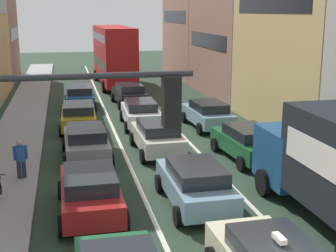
% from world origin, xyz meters
% --- Properties ---
extents(sidewalk_left, '(2.60, 64.00, 0.14)m').
position_xyz_m(sidewalk_left, '(-6.70, 20.00, 0.07)').
color(sidewalk_left, '#969696').
rests_on(sidewalk_left, ground).
extents(lane_stripe_left, '(0.16, 60.00, 0.01)m').
position_xyz_m(lane_stripe_left, '(-1.70, 20.00, 0.01)').
color(lane_stripe_left, silver).
rests_on(lane_stripe_left, ground).
extents(lane_stripe_right, '(0.16, 60.00, 0.01)m').
position_xyz_m(lane_stripe_right, '(1.70, 20.00, 0.01)').
color(lane_stripe_right, silver).
rests_on(lane_stripe_right, ground).
extents(building_row_right, '(7.20, 43.90, 13.21)m').
position_xyz_m(building_row_right, '(9.90, 20.54, 5.77)').
color(building_row_right, '#936B5B').
rests_on(building_row_right, ground).
extents(traffic_light_pole, '(3.58, 0.38, 5.50)m').
position_xyz_m(traffic_light_pole, '(-4.45, 0.12, 3.82)').
color(traffic_light_pole, '#2D2D33').
rests_on(traffic_light_pole, ground).
extents(sedan_centre_lane_second, '(2.06, 4.30, 1.49)m').
position_xyz_m(sedan_centre_lane_second, '(-0.13, 7.15, 0.80)').
color(sedan_centre_lane_second, '#759EB7').
rests_on(sedan_centre_lane_second, ground).
extents(wagon_left_lane_second, '(2.08, 4.31, 1.49)m').
position_xyz_m(wagon_left_lane_second, '(-3.59, 7.19, 0.80)').
color(wagon_left_lane_second, '#A51E1E').
rests_on(wagon_left_lane_second, ground).
extents(hatchback_centre_lane_third, '(2.11, 4.32, 1.49)m').
position_xyz_m(hatchback_centre_lane_third, '(-0.19, 13.46, 0.80)').
color(hatchback_centre_lane_third, beige).
rests_on(hatchback_centre_lane_third, ground).
extents(sedan_left_lane_third, '(2.12, 4.33, 1.49)m').
position_xyz_m(sedan_left_lane_third, '(-3.42, 13.15, 0.80)').
color(sedan_left_lane_third, gray).
rests_on(sedan_left_lane_third, ground).
extents(coupe_centre_lane_fourth, '(2.17, 4.35, 1.49)m').
position_xyz_m(coupe_centre_lane_fourth, '(-0.12, 18.79, 0.80)').
color(coupe_centre_lane_fourth, silver).
rests_on(coupe_centre_lane_fourth, ground).
extents(sedan_left_lane_fourth, '(2.16, 4.35, 1.49)m').
position_xyz_m(sedan_left_lane_fourth, '(-3.54, 18.65, 0.80)').
color(sedan_left_lane_fourth, '#B29319').
rests_on(sedan_left_lane_fourth, ground).
extents(sedan_centre_lane_fifth, '(2.25, 4.39, 1.49)m').
position_xyz_m(sedan_centre_lane_fifth, '(0.13, 25.11, 0.80)').
color(sedan_centre_lane_fifth, black).
rests_on(sedan_centre_lane_fifth, ground).
extents(sedan_left_lane_fifth, '(2.15, 4.34, 1.49)m').
position_xyz_m(sedan_left_lane_fifth, '(-3.24, 24.87, 0.80)').
color(sedan_left_lane_fifth, '#194C8C').
rests_on(sedan_left_lane_fifth, ground).
extents(sedan_right_lane_behind_truck, '(2.29, 4.41, 1.49)m').
position_xyz_m(sedan_right_lane_behind_truck, '(3.49, 11.63, 0.80)').
color(sedan_right_lane_behind_truck, '#19592D').
rests_on(sedan_right_lane_behind_truck, ground).
extents(wagon_right_lane_far, '(2.20, 4.37, 1.49)m').
position_xyz_m(wagon_right_lane_far, '(3.50, 17.61, 0.80)').
color(wagon_right_lane_far, '#759EB7').
rests_on(wagon_right_lane_far, ground).
extents(bus_mid_queue_primary, '(2.98, 10.55, 5.06)m').
position_xyz_m(bus_mid_queue_primary, '(0.03, 33.81, 2.83)').
color(bus_mid_queue_primary, '#B21919').
rests_on(bus_mid_queue_primary, ground).
extents(pedestrian_near_kerb, '(0.54, 0.34, 1.66)m').
position_xyz_m(pedestrian_near_kerb, '(-5.99, 10.82, 0.95)').
color(pedestrian_near_kerb, '#262D47').
rests_on(pedestrian_near_kerb, ground).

